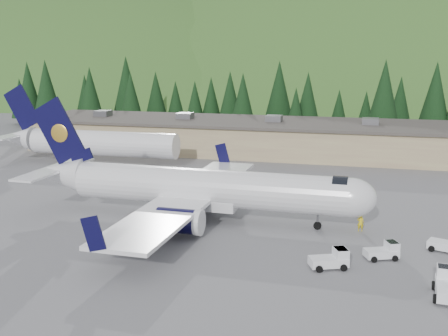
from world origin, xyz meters
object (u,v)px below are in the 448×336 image
airliner (198,188)px  terminal_building (243,136)px  baggage_tug_a (332,259)px  ramp_worker (360,223)px  second_airliner (85,142)px  baggage_tug_d (384,251)px

airliner → terminal_building: bearing=97.6°
baggage_tug_a → ramp_worker: 9.86m
airliner → baggage_tug_a: airliner is taller
baggage_tug_a → ramp_worker: size_ratio=1.94×
second_airliner → ramp_worker: size_ratio=16.66×
baggage_tug_d → ramp_worker: (-1.98, 6.63, 0.20)m
baggage_tug_a → terminal_building: bearing=87.8°
terminal_building → baggage_tug_d: terminal_building is taller
second_airliner → baggage_tug_a: (37.47, -31.52, -2.64)m
airliner → second_airliner: size_ratio=1.28×
baggage_tug_a → airliner: bearing=122.4°
baggage_tug_a → ramp_worker: ramp_worker is taller
baggage_tug_a → second_airliner: bearing=117.4°
airliner → terminal_building: 38.18m
baggage_tug_d → ramp_worker: ramp_worker is taller
second_airliner → terminal_building: (19.91, 16.00, -0.70)m
airliner → baggage_tug_d: (17.49, -6.52, -2.50)m
terminal_building → baggage_tug_d: size_ratio=24.37×
second_airliner → terminal_building: bearing=38.8°
second_airliner → baggage_tug_d: (41.38, -28.49, -2.70)m
ramp_worker → baggage_tug_d: bearing=104.9°
terminal_building → ramp_worker: size_ratio=43.02×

